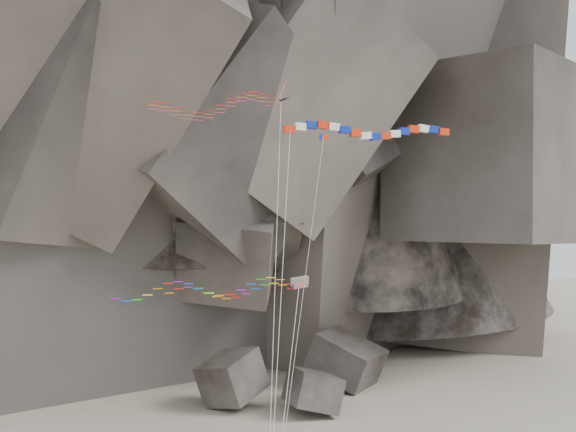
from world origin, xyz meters
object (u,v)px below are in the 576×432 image
object	(u,v)px
pennant_kite	(311,229)
parafoil_kite	(202,289)
delta_kite	(210,105)
banner_kite	(369,132)

from	to	relation	value
pennant_kite	parafoil_kite	bearing A→B (deg)	149.96
delta_kite	pennant_kite	distance (m)	10.57
banner_kite	pennant_kite	size ratio (longest dim) A/B	1.04
pennant_kite	delta_kite	bearing A→B (deg)	139.46
banner_kite	pennant_kite	bearing A→B (deg)	-148.77
banner_kite	parafoil_kite	xyz separation A→B (m)	(-10.74, 1.15, -9.94)
delta_kite	banner_kite	xyz separation A→B (m)	(9.97, -2.20, -1.66)
delta_kite	parafoil_kite	world-z (taller)	delta_kite
banner_kite	delta_kite	bearing A→B (deg)	168.59
pennant_kite	banner_kite	bearing A→B (deg)	35.02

